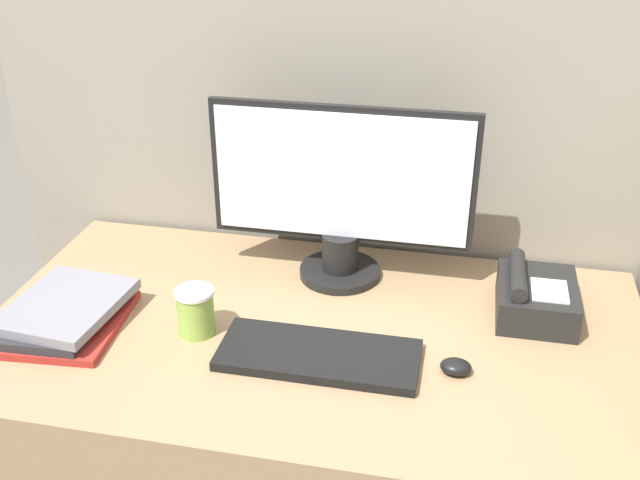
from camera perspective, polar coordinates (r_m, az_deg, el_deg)
name	(u,v)px	position (r m, az deg, el deg)	size (l,w,h in m)	color
cubicle_panel_rear	(347,257)	(1.98, 2.09, -1.32)	(1.80, 0.04, 1.42)	gray
desk	(314,464)	(1.84, -0.49, -16.69)	(1.40, 0.78, 0.76)	#937551
monitor	(341,197)	(1.70, 1.62, 3.31)	(0.60, 0.19, 0.42)	black
keyboard	(319,355)	(1.50, -0.10, -8.76)	(0.40, 0.17, 0.02)	black
mouse	(456,367)	(1.49, 10.31, -9.48)	(0.06, 0.05, 0.03)	black
coffee_cup	(196,311)	(1.58, -9.46, -5.38)	(0.08, 0.08, 0.10)	#8CB247
book_stack	(66,314)	(1.68, -18.76, -5.34)	(0.24, 0.29, 0.06)	maroon
desk_telephone	(535,297)	(1.69, 16.06, -4.20)	(0.17, 0.21, 0.11)	black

